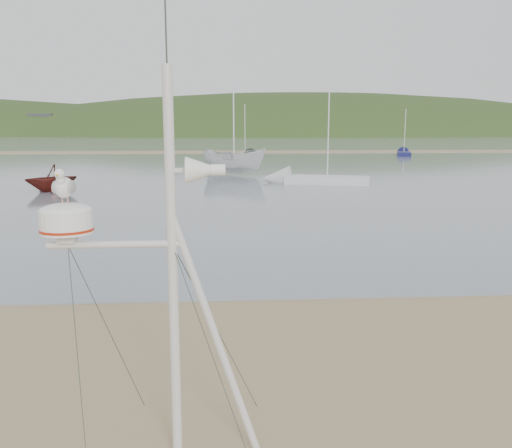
{
  "coord_description": "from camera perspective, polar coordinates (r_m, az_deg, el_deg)",
  "views": [
    {
      "loc": [
        2.19,
        -7.0,
        3.65
      ],
      "look_at": [
        2.71,
        1.0,
        2.2
      ],
      "focal_mm": 38.0,
      "sensor_mm": 36.0,
      "label": 1
    }
  ],
  "objects": [
    {
      "name": "hill_ridge",
      "position": [
        243.67,
        0.14,
        4.78
      ],
      "size": [
        620.0,
        180.0,
        80.0
      ],
      "color": "#243A17",
      "rests_on": "ground"
    },
    {
      "name": "sailboat_blue_far",
      "position": [
        71.35,
        15.24,
        7.23
      ],
      "size": [
        3.16,
        6.35,
        6.16
      ],
      "color": "#15174A",
      "rests_on": "ground"
    },
    {
      "name": "far_cottages",
      "position": [
        203.0,
        -3.54,
        10.36
      ],
      "size": [
        294.4,
        6.3,
        8.0
      ],
      "color": "silver",
      "rests_on": "ground"
    },
    {
      "name": "water",
      "position": [
        139.06,
        -4.67,
        8.75
      ],
      "size": [
        560.0,
        256.0,
        0.04
      ],
      "primitive_type": "cube",
      "color": "slate",
      "rests_on": "ground"
    },
    {
      "name": "sailboat_white_near",
      "position": [
        34.85,
        4.53,
        4.73
      ],
      "size": [
        7.1,
        3.7,
        6.88
      ],
      "color": "silver",
      "rests_on": "ground"
    },
    {
      "name": "boat_white",
      "position": [
        41.05,
        -2.35,
        8.86
      ],
      "size": [
        2.67,
        2.65,
        5.21
      ],
      "primitive_type": "imported",
      "rotation": [
        0.0,
        0.0,
        1.11
      ],
      "color": "silver",
      "rests_on": "water"
    },
    {
      "name": "sailboat_dark_mid",
      "position": [
        63.2,
        -0.74,
        7.24
      ],
      "size": [
        3.6,
        6.72,
        6.53
      ],
      "color": "black",
      "rests_on": "ground"
    },
    {
      "name": "mast_rig",
      "position": [
        6.03,
        -9.17,
        -13.37
      ],
      "size": [
        2.29,
        2.45,
        5.17
      ],
      "color": "silver",
      "rests_on": "ground"
    },
    {
      "name": "ground",
      "position": [
        8.19,
        -19.65,
        -16.86
      ],
      "size": [
        560.0,
        560.0,
        0.0
      ],
      "primitive_type": "plane",
      "color": "#8C7551",
      "rests_on": "ground"
    },
    {
      "name": "boat_red",
      "position": [
        32.4,
        -20.81,
        5.75
      ],
      "size": [
        2.67,
        2.89,
        2.87
      ],
      "primitive_type": "imported",
      "rotation": [
        0.0,
        0.0,
        -0.95
      ],
      "color": "#581A14",
      "rests_on": "water"
    },
    {
      "name": "sandbar",
      "position": [
        77.11,
        -5.38,
        7.57
      ],
      "size": [
        560.0,
        7.0,
        0.07
      ],
      "primitive_type": "cube",
      "color": "#8C7551",
      "rests_on": "water"
    }
  ]
}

